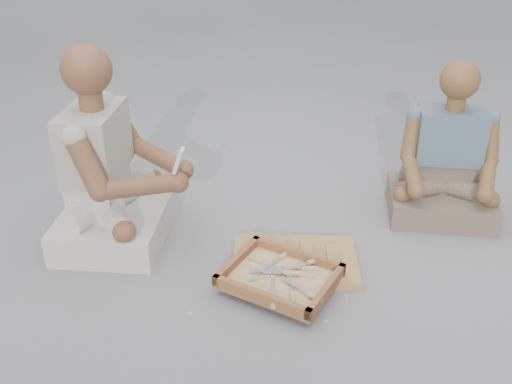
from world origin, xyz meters
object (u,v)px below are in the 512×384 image
(tool_tray, at_px, (280,278))
(companion, at_px, (446,167))
(craftsman, at_px, (110,177))
(carved_panel, at_px, (295,261))

(tool_tray, relative_size, companion, 0.65)
(craftsman, bearing_deg, companion, 102.82)
(carved_panel, distance_m, craftsman, 0.94)
(tool_tray, distance_m, companion, 1.08)
(carved_panel, bearing_deg, craftsman, 179.64)
(tool_tray, height_order, craftsman, craftsman)
(carved_panel, distance_m, tool_tray, 0.19)
(tool_tray, bearing_deg, carved_panel, 82.25)
(craftsman, bearing_deg, tool_tray, 67.18)
(tool_tray, height_order, companion, companion)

